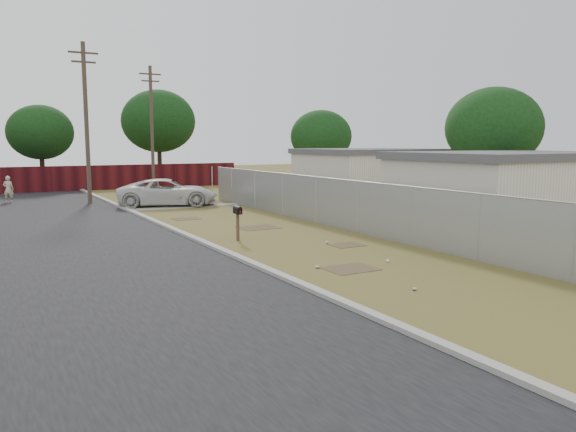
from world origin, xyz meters
TOP-DOWN VIEW (x-y plane):
  - ground at (0.00, 0.00)m, footprint 120.00×120.00m
  - street at (-6.76, 8.05)m, footprint 15.10×60.00m
  - chainlink_fence at (3.12, 1.03)m, footprint 0.10×27.06m
  - privacy_fence at (-6.00, 25.00)m, footprint 30.00×0.12m
  - utility_poles at (-3.67, 20.67)m, footprint 12.60×8.24m
  - houses at (9.70, 3.13)m, footprint 9.30×17.24m
  - horizon_trees at (0.84, 23.56)m, footprint 33.32×31.94m
  - mailbox at (-1.66, 0.66)m, footprint 0.22×0.54m
  - pickup_truck at (-0.50, 12.54)m, footprint 5.88×4.06m
  - pedestrian at (-8.03, 18.62)m, footprint 0.67×0.55m
  - scattered_litter at (-0.23, -4.58)m, footprint 2.49×6.33m

SIDE VIEW (x-z plane):
  - ground at x=0.00m, z-range 0.00..0.00m
  - street at x=-6.76m, z-range -0.04..0.08m
  - scattered_litter at x=-0.23m, z-range 0.01..0.08m
  - pickup_truck at x=-0.50m, z-range 0.00..1.49m
  - pedestrian at x=-8.03m, z-range 0.00..1.56m
  - chainlink_fence at x=3.12m, z-range -0.21..1.81m
  - privacy_fence at x=-6.00m, z-range 0.00..1.80m
  - mailbox at x=-1.66m, z-range 0.36..1.60m
  - houses at x=9.70m, z-range 0.01..3.11m
  - horizon_trees at x=0.84m, z-range 0.74..8.52m
  - utility_poles at x=-3.67m, z-range 0.19..9.19m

